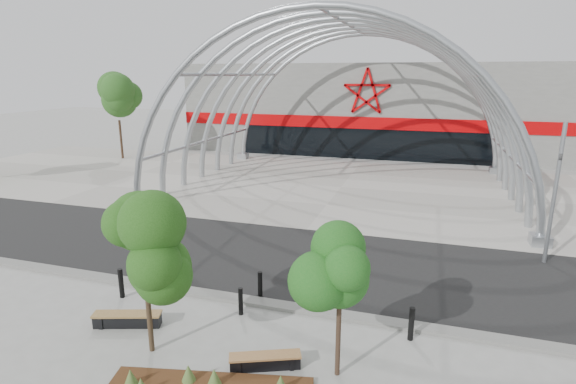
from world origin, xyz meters
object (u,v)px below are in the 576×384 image
signal_pole (555,192)px  bench_1 (265,361)px  street_tree_0 (143,243)px  street_tree_1 (340,278)px  bench_0 (127,320)px  bollard_2 (241,301)px

signal_pole → bench_1: size_ratio=3.04×
signal_pole → street_tree_0: size_ratio=1.29×
signal_pole → street_tree_1: 11.04m
signal_pole → street_tree_0: 14.74m
bench_0 → bench_1: size_ratio=1.11×
street_tree_1 → signal_pole: bearing=54.8°
bollard_2 → street_tree_0: bearing=-122.4°
street_tree_1 → bollard_2: 4.40m
street_tree_1 → bench_1: bearing=-170.3°
signal_pole → street_tree_1: signal_pole is taller
bench_0 → bollard_2: 3.30m
signal_pole → bench_1: 12.65m
bench_1 → bollard_2: (-1.60, 2.20, 0.25)m
street_tree_1 → bollard_2: bearing=150.4°
bench_1 → street_tree_1: bearing=9.7°
signal_pole → bench_0: bearing=-145.4°
bench_1 → bollard_2: size_ratio=2.06×
signal_pole → bench_1: (-8.13, -9.32, -2.67)m
street_tree_0 → bench_0: 3.26m
street_tree_1 → bench_1: 2.97m
signal_pole → bench_0: signal_pole is taller
signal_pole → bench_1: bearing=-131.1°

